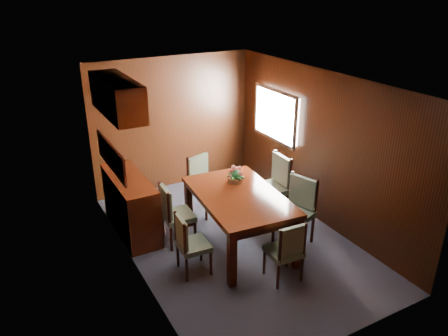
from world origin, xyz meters
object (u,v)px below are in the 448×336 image
dining_table (239,202)px  chair_right_near (298,207)px  sideboard (131,205)px  chair_left_near (189,241)px  chair_head (287,249)px  flower_centerpiece (236,174)px

dining_table → chair_right_near: size_ratio=1.82×
sideboard → chair_left_near: (0.34, -1.38, 0.02)m
chair_left_near → chair_right_near: size_ratio=0.84×
chair_left_near → sideboard: bearing=-161.9°
sideboard → dining_table: (1.24, -1.12, 0.26)m
dining_table → chair_head: size_ratio=2.14×
sideboard → chair_right_near: 2.50m
chair_head → dining_table: bearing=99.3°
sideboard → chair_left_near: sideboard is taller
chair_right_near → dining_table: bearing=51.1°
chair_right_near → chair_left_near: bearing=70.1°
chair_left_near → flower_centerpiece: (1.07, 0.64, 0.47)m
chair_head → chair_left_near: bearing=146.3°
sideboard → flower_centerpiece: flower_centerpiece is taller
dining_table → chair_right_near: bearing=-15.8°
dining_table → chair_head: bearing=-78.8°
chair_left_near → chair_head: bearing=57.5°
sideboard → dining_table: 1.69m
flower_centerpiece → chair_left_near: bearing=-149.2°
chair_left_near → flower_centerpiece: flower_centerpiece is taller
chair_left_near → chair_head: chair_head is taller
sideboard → chair_left_near: 1.42m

